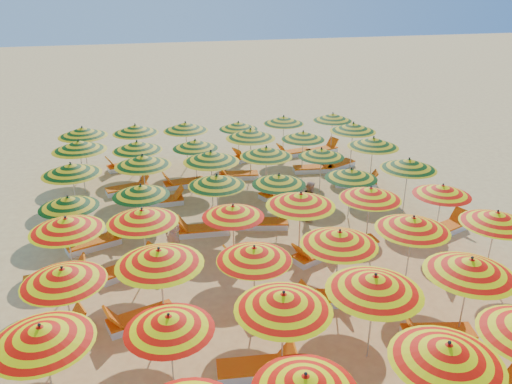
{
  "coord_description": "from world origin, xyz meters",
  "views": [
    {
      "loc": [
        -3.81,
        -14.1,
        7.98
      ],
      "look_at": [
        0.0,
        0.5,
        1.6
      ],
      "focal_mm": 35.0,
      "sensor_mm": 36.0,
      "label": 1
    }
  ],
  "objects_px": {
    "umbrella_33": "(266,152)",
    "umbrella_43": "(135,129)",
    "umbrella_20": "(233,211)",
    "lounger_12": "(469,274)",
    "lounger_22": "(162,201)",
    "beachgoer_b": "(310,200)",
    "umbrella_25": "(141,190)",
    "lounger_29": "(338,165)",
    "umbrella_21": "(301,200)",
    "umbrella_29": "(409,164)",
    "lounger_5": "(258,368)",
    "lounger_15": "(251,258)",
    "umbrella_14": "(254,254)",
    "umbrella_37": "(137,146)",
    "lounger_28": "(313,169)",
    "umbrella_17": "(497,218)",
    "umbrella_44": "(186,127)",
    "lounger_24": "(357,183)",
    "umbrella_10": "(471,266)",
    "umbrella_27": "(279,179)",
    "umbrella_6": "(41,334)",
    "umbrella_26": "(217,180)",
    "umbrella_46": "(284,120)",
    "umbrella_34": "(321,153)",
    "umbrella_40": "(303,135)",
    "lounger_11": "(319,298)",
    "umbrella_13": "(159,257)",
    "lounger_14": "(130,268)",
    "umbrella_8": "(283,301)",
    "lounger_21": "(262,223)",
    "umbrella_28": "(351,174)",
    "umbrella_18": "(66,224)",
    "lounger_30": "(126,166)",
    "umbrella_39": "(251,134)",
    "umbrella_7": "(169,323)",
    "umbrella_30": "(71,169)",
    "umbrella_12": "(63,275)",
    "lounger_17": "(350,244)",
    "lounger_20": "(202,230)",
    "umbrella_38": "(195,144)",
    "umbrella_3": "(448,353)",
    "umbrella_9": "(375,284)",
    "umbrella_42": "(82,132)",
    "lounger_10": "(278,308)",
    "lounger_6": "(436,334)",
    "umbrella_36": "(79,146)",
    "umbrella_19": "(142,216)",
    "umbrella_23": "(442,190)",
    "lounger_26": "(183,183)",
    "umbrella_35": "(373,142)",
    "lounger_19": "(95,243)",
    "lounger_25": "(129,189)"
  },
  "relations": [
    {
      "from": "umbrella_12",
      "to": "lounger_17",
      "type": "relative_size",
      "value": 1.46
    },
    {
      "from": "umbrella_18",
      "to": "umbrella_34",
      "type": "bearing_deg",
      "value": 26.06
    },
    {
      "from": "umbrella_34",
      "to": "umbrella_42",
      "type": "height_order",
      "value": "umbrella_42"
    },
    {
      "from": "umbrella_27",
      "to": "umbrella_35",
      "type": "relative_size",
      "value": 0.73
    },
    {
      "from": "umbrella_21",
      "to": "umbrella_29",
      "type": "xyz_separation_m",
      "value": [
        4.89,
        2.16,
        -0.06
      ]
    },
    {
      "from": "umbrella_28",
      "to": "lounger_6",
      "type": "relative_size",
      "value": 1.33
    },
    {
      "from": "umbrella_21",
      "to": "umbrella_44",
      "type": "relative_size",
      "value": 1.23
    },
    {
      "from": "umbrella_19",
      "to": "lounger_17",
      "type": "height_order",
      "value": "umbrella_19"
    },
    {
      "from": "umbrella_7",
      "to": "umbrella_30",
      "type": "distance_m",
      "value": 9.51
    },
    {
      "from": "umbrella_37",
      "to": "lounger_12",
      "type": "xyz_separation_m",
      "value": [
        8.93,
        -9.37,
        -1.72
      ]
    },
    {
      "from": "umbrella_46",
      "to": "umbrella_34",
      "type": "bearing_deg",
      "value": -89.37
    },
    {
      "from": "umbrella_6",
      "to": "umbrella_26",
      "type": "bearing_deg",
      "value": 56.34
    },
    {
      "from": "umbrella_35",
      "to": "lounger_24",
      "type": "relative_size",
      "value": 1.51
    },
    {
      "from": "lounger_24",
      "to": "lounger_25",
      "type": "relative_size",
      "value": 1.01
    },
    {
      "from": "umbrella_39",
      "to": "umbrella_42",
      "type": "distance_m",
      "value": 7.32
    },
    {
      "from": "lounger_30",
      "to": "umbrella_39",
      "type": "bearing_deg",
      "value": 139.78
    },
    {
      "from": "umbrella_46",
      "to": "lounger_20",
      "type": "distance_m",
      "value": 9.05
    },
    {
      "from": "umbrella_20",
      "to": "lounger_12",
      "type": "height_order",
      "value": "umbrella_20"
    },
    {
      "from": "umbrella_8",
      "to": "lounger_21",
      "type": "distance_m",
      "value": 7.37
    },
    {
      "from": "lounger_17",
      "to": "umbrella_40",
      "type": "bearing_deg",
      "value": -98.46
    },
    {
      "from": "lounger_25",
      "to": "umbrella_8",
      "type": "bearing_deg",
      "value": -87.7
    },
    {
      "from": "umbrella_38",
      "to": "lounger_14",
      "type": "relative_size",
      "value": 1.11
    },
    {
      "from": "lounger_24",
      "to": "lounger_26",
      "type": "distance_m",
      "value": 7.31
    },
    {
      "from": "umbrella_8",
      "to": "lounger_21",
      "type": "xyz_separation_m",
      "value": [
        1.47,
        7.0,
        -1.78
      ]
    },
    {
      "from": "umbrella_33",
      "to": "umbrella_43",
      "type": "xyz_separation_m",
      "value": [
        -4.78,
        4.57,
        -0.0
      ]
    },
    {
      "from": "lounger_15",
      "to": "umbrella_36",
      "type": "bearing_deg",
      "value": -65.04
    },
    {
      "from": "umbrella_7",
      "to": "umbrella_23",
      "type": "distance_m",
      "value": 10.33
    },
    {
      "from": "lounger_5",
      "to": "lounger_15",
      "type": "distance_m",
      "value": 4.71
    },
    {
      "from": "umbrella_3",
      "to": "umbrella_26",
      "type": "relative_size",
      "value": 0.94
    },
    {
      "from": "umbrella_14",
      "to": "umbrella_37",
      "type": "relative_size",
      "value": 1.05
    },
    {
      "from": "umbrella_10",
      "to": "umbrella_27",
      "type": "bearing_deg",
      "value": 109.96
    },
    {
      "from": "umbrella_25",
      "to": "lounger_29",
      "type": "height_order",
      "value": "umbrella_25"
    },
    {
      "from": "umbrella_13",
      "to": "lounger_14",
      "type": "relative_size",
      "value": 1.54
    },
    {
      "from": "lounger_12",
      "to": "lounger_28",
      "type": "xyz_separation_m",
      "value": [
        -1.25,
        9.45,
        0.0
      ]
    },
    {
      "from": "umbrella_19",
      "to": "lounger_15",
      "type": "bearing_deg",
      "value": -3.32
    },
    {
      "from": "lounger_28",
      "to": "umbrella_17",
      "type": "bearing_deg",
      "value": -71.87
    },
    {
      "from": "lounger_22",
      "to": "beachgoer_b",
      "type": "distance_m",
      "value": 5.74
    },
    {
      "from": "umbrella_40",
      "to": "lounger_11",
      "type": "distance_m",
      "value": 9.94
    },
    {
      "from": "umbrella_28",
      "to": "umbrella_40",
      "type": "distance_m",
      "value": 4.75
    },
    {
      "from": "umbrella_9",
      "to": "lounger_5",
      "type": "bearing_deg",
      "value": 177.48
    },
    {
      "from": "lounger_10",
      "to": "lounger_19",
      "type": "xyz_separation_m",
      "value": [
        -4.74,
        4.87,
        0.0
      ]
    },
    {
      "from": "lounger_14",
      "to": "umbrella_39",
      "type": "bearing_deg",
      "value": 27.54
    },
    {
      "from": "lounger_5",
      "to": "lounger_24",
      "type": "bearing_deg",
      "value": 61.38
    },
    {
      "from": "umbrella_27",
      "to": "lounger_14",
      "type": "distance_m",
      "value": 5.74
    },
    {
      "from": "umbrella_3",
      "to": "umbrella_21",
      "type": "xyz_separation_m",
      "value": [
        -0.31,
        6.94,
        0.05
      ]
    },
    {
      "from": "umbrella_18",
      "to": "lounger_10",
      "type": "distance_m",
      "value": 6.17
    },
    {
      "from": "lounger_28",
      "to": "umbrella_44",
      "type": "bearing_deg",
      "value": 164.91
    },
    {
      "from": "umbrella_28",
      "to": "umbrella_43",
      "type": "bearing_deg",
      "value": 134.88
    },
    {
      "from": "umbrella_14",
      "to": "umbrella_36",
      "type": "distance_m",
      "value": 10.7
    },
    {
      "from": "umbrella_34",
      "to": "umbrella_46",
      "type": "relative_size",
      "value": 0.87
    }
  ]
}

